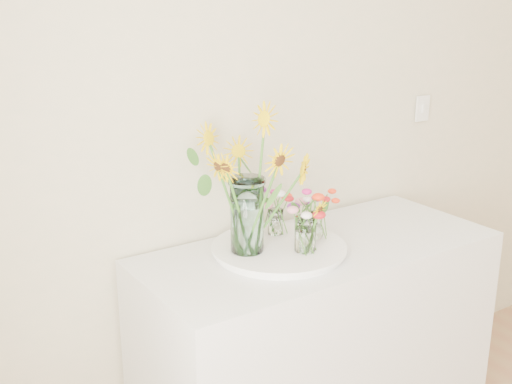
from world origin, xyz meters
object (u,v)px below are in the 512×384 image
(mason_jar, at_px, (247,215))
(tray, at_px, (279,250))
(small_vase_b, at_px, (314,225))
(counter, at_px, (317,350))
(small_vase_c, at_px, (275,222))
(small_vase_a, at_px, (305,235))

(mason_jar, bearing_deg, tray, -10.65)
(mason_jar, height_order, small_vase_b, mason_jar)
(tray, bearing_deg, counter, -9.46)
(tray, height_order, small_vase_c, small_vase_c)
(counter, xyz_separation_m, mason_jar, (-0.30, 0.05, 0.61))
(counter, bearing_deg, mason_jar, 170.03)
(tray, distance_m, mason_jar, 0.20)
(small_vase_b, bearing_deg, small_vase_c, 129.00)
(small_vase_b, bearing_deg, counter, -47.84)
(counter, height_order, tray, tray)
(tray, bearing_deg, small_vase_c, 61.04)
(small_vase_c, bearing_deg, tray, -118.96)
(tray, bearing_deg, small_vase_a, -61.80)
(counter, distance_m, small_vase_a, 0.56)
(small_vase_a, bearing_deg, mason_jar, 146.55)
(mason_jar, bearing_deg, counter, -9.97)
(counter, height_order, mason_jar, mason_jar)
(tray, xyz_separation_m, small_vase_a, (0.05, -0.09, 0.08))
(counter, xyz_separation_m, small_vase_a, (-0.12, -0.06, 0.54))
(small_vase_c, bearing_deg, counter, -50.55)
(counter, relative_size, small_vase_c, 13.52)
(small_vase_a, xyz_separation_m, small_vase_c, (0.01, 0.20, -0.01))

